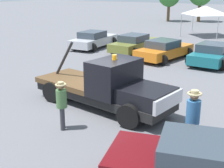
# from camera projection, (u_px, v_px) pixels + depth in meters

# --- Properties ---
(ground_plane) EXTENTS (160.00, 160.00, 0.00)m
(ground_plane) POSITION_uv_depth(u_px,v_px,m) (102.00, 106.00, 12.93)
(ground_plane) COLOR slate
(tow_truck) EXTENTS (6.39, 2.76, 2.51)m
(tow_truck) POSITION_uv_depth(u_px,v_px,m) (109.00, 87.00, 12.43)
(tow_truck) COLOR black
(tow_truck) RESTS_ON ground
(foreground_car) EXTENTS (5.63, 3.27, 1.34)m
(foreground_car) POSITION_uv_depth(u_px,v_px,m) (215.00, 168.00, 7.34)
(foreground_car) COLOR #5B0A0F
(foreground_car) RESTS_ON ground
(person_near_truck) EXTENTS (0.42, 0.42, 1.91)m
(person_near_truck) POSITION_uv_depth(u_px,v_px,m) (193.00, 116.00, 9.15)
(person_near_truck) COLOR #847051
(person_near_truck) RESTS_ON ground
(person_at_hood) EXTENTS (0.38, 0.38, 1.71)m
(person_at_hood) POSITION_uv_depth(u_px,v_px,m) (62.00, 102.00, 10.60)
(person_at_hood) COLOR #38383D
(person_at_hood) RESTS_ON ground
(parked_car_silver) EXTENTS (2.66, 4.98, 1.34)m
(parked_car_silver) POSITION_uv_depth(u_px,v_px,m) (94.00, 40.00, 25.11)
(parked_car_silver) COLOR #B7B7BC
(parked_car_silver) RESTS_ON ground
(parked_car_olive) EXTENTS (2.54, 4.88, 1.34)m
(parked_car_olive) POSITION_uv_depth(u_px,v_px,m) (135.00, 43.00, 23.43)
(parked_car_olive) COLOR olive
(parked_car_olive) RESTS_ON ground
(parked_car_orange) EXTENTS (2.94, 4.96, 1.34)m
(parked_car_orange) POSITION_uv_depth(u_px,v_px,m) (164.00, 50.00, 21.09)
(parked_car_orange) COLOR orange
(parked_car_orange) RESTS_ON ground
(parked_car_teal) EXTENTS (2.58, 4.71, 1.34)m
(parked_car_teal) POSITION_uv_depth(u_px,v_px,m) (213.00, 54.00, 19.86)
(parked_car_teal) COLOR #196670
(parked_car_teal) RESTS_ON ground
(canopy_tent_white) EXTENTS (3.58, 3.58, 2.93)m
(canopy_tent_white) POSITION_uv_depth(u_px,v_px,m) (205.00, 10.00, 30.42)
(canopy_tent_white) COLOR #9E9EA3
(canopy_tent_white) RESTS_ON ground
(traffic_cone) EXTENTS (0.40, 0.40, 0.55)m
(traffic_cone) POSITION_uv_depth(u_px,v_px,m) (167.00, 89.00, 14.27)
(traffic_cone) COLOR black
(traffic_cone) RESTS_ON ground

